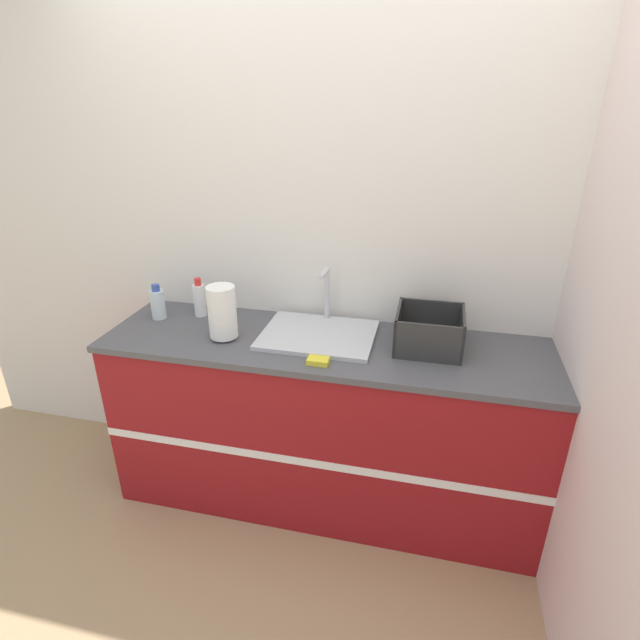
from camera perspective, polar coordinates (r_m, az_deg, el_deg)
The scene contains 10 objects.
ground_plane at distance 2.61m, azimuth -1.00°, elevation -23.31°, with size 12.00×12.00×0.00m, color tan.
wall_back at distance 2.42m, azimuth 2.26°, elevation 9.28°, with size 4.43×0.06×2.60m.
wall_right at distance 2.16m, azimuth 28.87°, elevation 4.37°, with size 0.06×2.56×2.60m.
counter_cabinet at distance 2.51m, azimuth 0.53°, elevation -11.69°, with size 2.06×0.59×0.90m.
sink at distance 2.32m, azimuth -0.16°, elevation -1.46°, with size 0.52×0.41×0.28m.
paper_towel_roll at distance 2.30m, azimuth -11.12°, elevation 0.86°, with size 0.13×0.13×0.25m.
dish_rack at distance 2.25m, azimuth 12.33°, elevation -1.58°, with size 0.29×0.28×0.17m.
bottle_clear at distance 2.61m, azimuth -18.05°, elevation 1.81°, with size 0.07×0.07×0.18m.
bottle_white_spray at distance 2.58m, azimuth -13.60°, elevation 2.32°, with size 0.06×0.06×0.20m.
sponge at distance 2.09m, azimuth -0.21°, elevation -4.69°, with size 0.09×0.06×0.02m.
Camera 1 is at (0.44, -1.70, 1.93)m, focal length 28.00 mm.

